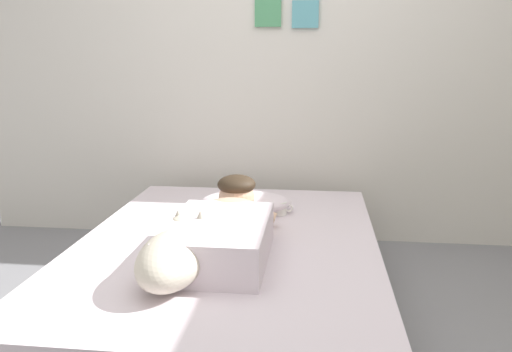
# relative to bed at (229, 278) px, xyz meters

# --- Properties ---
(back_wall) EXTENTS (4.36, 0.12, 2.50)m
(back_wall) POSITION_rel_bed_xyz_m (0.19, 1.25, 1.05)
(back_wall) COLOR silver
(back_wall) RESTS_ON ground
(bed) EXTENTS (1.48, 2.10, 0.40)m
(bed) POSITION_rel_bed_xyz_m (0.00, 0.00, 0.00)
(bed) COLOR #4C4742
(bed) RESTS_ON ground
(pillow) EXTENTS (0.52, 0.32, 0.11)m
(pillow) POSITION_rel_bed_xyz_m (0.02, 0.49, 0.26)
(pillow) COLOR silver
(pillow) RESTS_ON bed
(person_lying) EXTENTS (0.43, 0.92, 0.27)m
(person_lying) POSITION_rel_bed_xyz_m (0.01, -0.13, 0.31)
(person_lying) COLOR silver
(person_lying) RESTS_ON bed
(dog) EXTENTS (0.26, 0.57, 0.21)m
(dog) POSITION_rel_bed_xyz_m (-0.13, -0.48, 0.31)
(dog) COLOR beige
(dog) RESTS_ON bed
(coffee_cup) EXTENTS (0.12, 0.09, 0.07)m
(coffee_cup) POSITION_rel_bed_xyz_m (0.22, 0.45, 0.24)
(coffee_cup) COLOR white
(coffee_cup) RESTS_ON bed
(cell_phone) EXTENTS (0.07, 0.14, 0.01)m
(cell_phone) POSITION_rel_bed_xyz_m (0.02, 0.09, 0.21)
(cell_phone) COLOR black
(cell_phone) RESTS_ON bed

